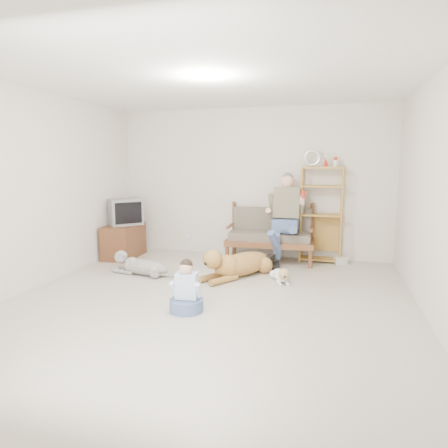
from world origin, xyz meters
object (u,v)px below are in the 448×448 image
(loveseat, at_px, (271,234))
(etagere, at_px, (321,214))
(golden_retriever, at_px, (237,264))
(tv_stand, at_px, (124,241))

(loveseat, relative_size, etagere, 0.79)
(etagere, xyz_separation_m, golden_retriever, (-1.18, -1.31, -0.65))
(loveseat, relative_size, golden_retriever, 1.07)
(tv_stand, xyz_separation_m, golden_retriever, (2.31, -0.72, -0.10))
(etagere, xyz_separation_m, tv_stand, (-3.49, -0.59, -0.55))
(etagere, bearing_deg, tv_stand, -170.34)
(etagere, relative_size, tv_stand, 2.09)
(tv_stand, distance_m, golden_retriever, 2.42)
(loveseat, distance_m, golden_retriever, 1.22)
(golden_retriever, bearing_deg, tv_stand, -164.00)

